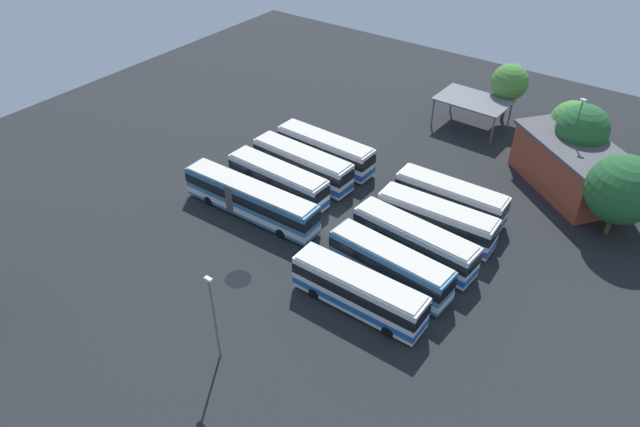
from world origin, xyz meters
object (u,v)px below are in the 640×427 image
object	(u,v)px
maintenance_shelter	(473,101)
tree_northwest	(510,82)
bus_row0_slot1	(250,199)
tree_north_edge	(572,123)
bus_row0_slot3	(302,164)
bus_row1_slot4	(450,198)
depot_building	(571,166)
tree_northeast	(622,190)
bus_row0_slot4	(325,150)
bus_row1_slot2	(414,241)
bus_row1_slot3	(436,220)
lamp_post_far_corner	(214,315)
tree_west_edge	(582,130)
bus_row0_slot2	(278,180)
lamp_post_mid_lot	(571,140)
bus_row1_slot1	(390,265)
bus_row1_slot0	(359,291)

from	to	relation	value
maintenance_shelter	tree_northwest	bearing A→B (deg)	55.87
bus_row0_slot1	tree_north_edge	distance (m)	35.26
bus_row0_slot1	tree_north_edge	size ratio (longest dim) A/B	2.10
bus_row0_slot3	bus_row1_slot4	bearing A→B (deg)	12.34
depot_building	tree_northeast	bearing A→B (deg)	-44.84
bus_row0_slot4	bus_row1_slot2	distance (m)	17.31
bus_row0_slot4	tree_northwest	size ratio (longest dim) A/B	1.57
tree_north_edge	bus_row1_slot3	bearing A→B (deg)	-104.72
bus_row1_slot3	bus_row1_slot4	world-z (taller)	same
lamp_post_far_corner	tree_northeast	bearing A→B (deg)	58.89
tree_west_edge	maintenance_shelter	bearing A→B (deg)	161.48
bus_row0_slot2	tree_northwest	bearing A→B (deg)	67.08
bus_row1_slot3	lamp_post_mid_lot	xyz separation A→B (m)	(6.68, 15.41, 3.45)
maintenance_shelter	tree_northwest	world-z (taller)	tree_northwest
bus_row1_slot1	depot_building	distance (m)	24.28
tree_northwest	tree_west_edge	bearing A→B (deg)	-38.03
bus_row0_slot2	bus_row0_slot4	world-z (taller)	same
bus_row1_slot0	maintenance_shelter	size ratio (longest dim) A/B	1.33
bus_row1_slot1	bus_row1_slot4	distance (m)	11.66
bus_row0_slot3	bus_row0_slot4	world-z (taller)	same
bus_row0_slot1	bus_row1_slot2	world-z (taller)	same
lamp_post_mid_lot	lamp_post_far_corner	size ratio (longest dim) A/B	1.25
bus_row0_slot4	tree_northeast	distance (m)	28.99
bus_row0_slot2	bus_row1_slot4	distance (m)	17.00
bus_row0_slot1	tree_west_edge	xyz separation A→B (m)	(22.99, 24.70, 3.95)
bus_row0_slot1	lamp_post_far_corner	world-z (taller)	lamp_post_far_corner
bus_row0_slot2	tree_northeast	xyz separation A→B (m)	(28.66, 13.16, 3.07)
bus_row0_slot1	bus_row0_slot3	distance (m)	8.01
bus_row0_slot2	bus_row1_slot3	world-z (taller)	same
bus_row1_slot4	tree_north_edge	distance (m)	17.85
bus_row1_slot1	tree_northeast	bearing A→B (deg)	53.24
lamp_post_far_corner	bus_row0_slot3	bearing A→B (deg)	112.92
depot_building	maintenance_shelter	bearing A→B (deg)	154.61
bus_row0_slot2	bus_row1_slot2	distance (m)	15.68
bus_row1_slot1	maintenance_shelter	size ratio (longest dim) A/B	1.31
maintenance_shelter	tree_northwest	xyz separation A→B (m)	(2.64, 3.89, 1.64)
bus_row1_slot0	lamp_post_mid_lot	bearing A→B (deg)	74.86
tree_north_edge	tree_northeast	distance (m)	13.06
bus_row1_slot1	bus_row1_slot3	world-z (taller)	same
lamp_post_mid_lot	tree_northeast	distance (m)	8.37
maintenance_shelter	tree_northeast	xyz separation A→B (m)	(19.07, -11.89, 1.41)
bus_row1_slot4	bus_row1_slot1	bearing A→B (deg)	-89.30
bus_row0_slot2	bus_row1_slot4	world-z (taller)	same
tree_northeast	bus_row0_slot3	bearing A→B (deg)	-162.01
bus_row0_slot4	tree_north_edge	bearing A→B (deg)	37.94
bus_row1_slot2	depot_building	world-z (taller)	depot_building
tree_northeast	maintenance_shelter	bearing A→B (deg)	148.06
lamp_post_mid_lot	tree_north_edge	distance (m)	5.27
bus_row1_slot1	lamp_post_far_corner	size ratio (longest dim) A/B	1.43
tree_west_edge	tree_north_edge	distance (m)	3.88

